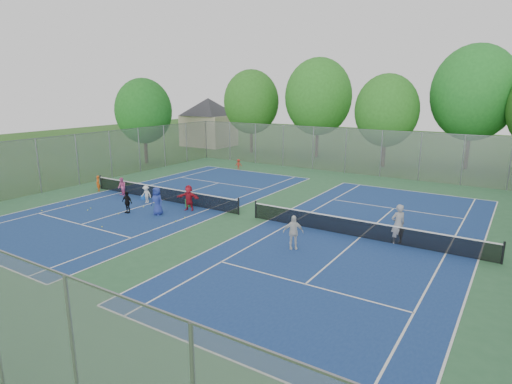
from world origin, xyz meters
TOP-DOWN VIEW (x-y plane):
  - ground at (0.00, 0.00)m, footprint 120.00×120.00m
  - court_pad at (0.00, 0.00)m, footprint 32.00×32.00m
  - court_left at (-7.00, 0.00)m, footprint 10.97×23.77m
  - court_right at (7.00, 0.00)m, footprint 10.97×23.77m
  - net_left at (-7.00, 0.00)m, footprint 12.87×0.10m
  - net_right at (7.00, 0.00)m, footprint 12.87×0.10m
  - fence_north at (0.00, 16.00)m, footprint 32.00×0.10m
  - fence_west at (-16.00, 0.00)m, footprint 0.10×32.00m
  - house at (-22.00, 24.00)m, footprint 11.03×11.03m
  - tree_nw at (-14.00, 22.00)m, footprint 6.40×6.40m
  - tree_nl at (-6.00, 23.00)m, footprint 7.20×7.20m
  - tree_nc at (2.00, 21.00)m, footprint 6.00×6.00m
  - tree_nr at (9.00, 24.00)m, footprint 7.60×7.60m
  - tree_side_w at (-19.00, 10.00)m, footprint 5.60×5.60m
  - ball_crate at (-8.20, -0.49)m, footprint 0.41×0.41m
  - ball_hopper at (-4.36, -0.33)m, footprint 0.31×0.31m
  - student_a at (-12.91, -0.60)m, footprint 0.49×0.40m
  - student_b at (-10.30, -0.60)m, footprint 0.75×0.66m
  - student_c at (-7.39, -1.05)m, footprint 0.82×0.55m
  - student_d at (-6.62, -3.36)m, footprint 0.82×0.37m
  - student_e at (-4.77, -2.63)m, footprint 0.86×0.57m
  - student_f at (-3.78, -0.89)m, footprint 1.58×0.84m
  - child_far_baseline at (-8.93, 12.01)m, footprint 0.73×0.53m
  - instructor at (8.81, 0.16)m, footprint 0.86×0.86m
  - teen_court_b at (4.80, -3.25)m, footprint 1.04×0.89m
  - tennis_ball_0 at (-11.15, -4.42)m, footprint 0.07×0.07m
  - tennis_ball_1 at (-5.59, -6.08)m, footprint 0.07×0.07m
  - tennis_ball_2 at (-2.89, -2.30)m, footprint 0.07×0.07m
  - tennis_ball_3 at (-6.70, -1.97)m, footprint 0.07×0.07m
  - tennis_ball_4 at (-8.89, -1.49)m, footprint 0.07×0.07m
  - tennis_ball_5 at (-6.84, -3.87)m, footprint 0.07×0.07m
  - tennis_ball_6 at (-9.29, -4.02)m, footprint 0.07×0.07m
  - tennis_ball_7 at (-11.41, -6.00)m, footprint 0.07×0.07m
  - tennis_ball_8 at (-10.96, -4.38)m, footprint 0.07×0.07m
  - tennis_ball_9 at (-9.09, -4.40)m, footprint 0.07×0.07m
  - tennis_ball_10 at (-8.55, -1.43)m, footprint 0.07×0.07m
  - tennis_ball_11 at (-2.87, -3.13)m, footprint 0.07×0.07m

SIDE VIEW (x-z plane):
  - ground at x=0.00m, z-range 0.00..0.00m
  - court_pad at x=0.00m, z-range 0.00..0.01m
  - court_left at x=-7.00m, z-range 0.01..0.02m
  - court_right at x=7.00m, z-range 0.01..0.02m
  - tennis_ball_0 at x=-11.15m, z-range 0.00..0.07m
  - tennis_ball_1 at x=-5.59m, z-range 0.00..0.07m
  - tennis_ball_2 at x=-2.89m, z-range 0.00..0.07m
  - tennis_ball_3 at x=-6.70m, z-range 0.00..0.07m
  - tennis_ball_4 at x=-8.89m, z-range 0.00..0.07m
  - tennis_ball_5 at x=-6.84m, z-range 0.00..0.07m
  - tennis_ball_6 at x=-9.29m, z-range 0.00..0.07m
  - tennis_ball_7 at x=-11.41m, z-range 0.00..0.07m
  - tennis_ball_8 at x=-10.96m, z-range 0.00..0.07m
  - tennis_ball_9 at x=-9.09m, z-range 0.00..0.07m
  - tennis_ball_10 at x=-8.55m, z-range 0.00..0.07m
  - tennis_ball_11 at x=-2.87m, z-range 0.00..0.07m
  - ball_crate at x=-8.20m, z-range 0.00..0.31m
  - ball_hopper at x=-4.36m, z-range 0.00..0.54m
  - net_left at x=-7.00m, z-range 0.00..0.91m
  - net_right at x=7.00m, z-range 0.00..0.91m
  - child_far_baseline at x=-8.93m, z-range 0.00..1.01m
  - student_a at x=-12.91m, z-range 0.00..1.18m
  - student_c at x=-7.39m, z-range 0.00..1.19m
  - student_b at x=-10.30m, z-range 0.00..1.31m
  - student_d at x=-6.62m, z-range 0.00..1.38m
  - student_f at x=-3.78m, z-range 0.00..1.63m
  - teen_court_b at x=4.80m, z-range 0.00..1.67m
  - student_e at x=-4.77m, z-range 0.00..1.72m
  - instructor at x=8.81m, z-range 0.00..2.01m
  - fence_north at x=0.00m, z-range 0.00..4.00m
  - fence_west at x=-16.00m, z-range 0.00..4.00m
  - house at x=-22.00m, z-range 0.56..7.86m
  - tree_side_w at x=-19.00m, z-range 1.01..9.48m
  - tree_nc at x=2.00m, z-range 0.97..9.82m
  - tree_nw at x=-14.00m, z-range 1.10..10.68m
  - tree_nl at x=-6.00m, z-range 1.20..11.89m
  - tree_nr at x=9.00m, z-range 1.33..12.75m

